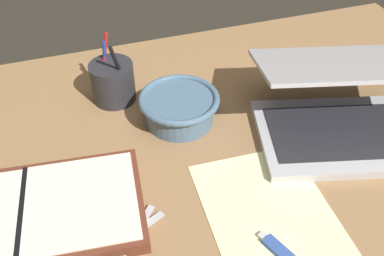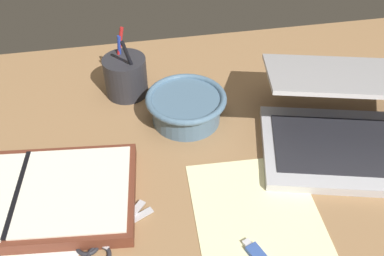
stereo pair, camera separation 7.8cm
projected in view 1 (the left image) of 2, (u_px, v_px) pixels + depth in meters
The scene contains 8 objects.
desk_top at pixel (225, 171), 80.73cm from camera, with size 140.00×100.00×2.00cm, color #936D47.
laptop at pixel (343, 110), 84.99cm from camera, with size 40.38×37.51×15.75cm.
bowl at pixel (179, 107), 88.02cm from camera, with size 16.66×16.66×6.27cm.
pen_cup at pixel (113, 82), 93.03cm from camera, with size 9.45×9.45×15.11cm.
planner at pixel (23, 215), 70.12cm from camera, with size 41.32×25.17×3.01cm.
scissors at pixel (118, 253), 66.13cm from camera, with size 12.96×11.39×0.80cm.
paper_sheet_front at pixel (268, 211), 72.43cm from camera, with size 20.92×27.09×0.16cm, color #F4EFB2.
usb_drive at pixel (279, 250), 66.30cm from camera, with size 4.08×7.29×1.00cm.
Camera 1 is at (-23.18, -50.22, 60.69)cm, focal length 40.00 mm.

